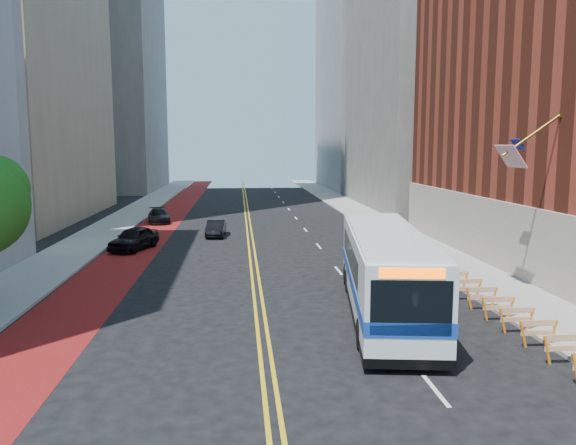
# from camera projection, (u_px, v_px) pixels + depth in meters

# --- Properties ---
(ground) EXTENTS (160.00, 160.00, 0.00)m
(ground) POSITION_uv_depth(u_px,v_px,m) (267.00, 369.00, 17.87)
(ground) COLOR black
(ground) RESTS_ON ground
(sidewalk_left) EXTENTS (4.00, 140.00, 0.15)m
(sidewalk_left) POSITION_uv_depth(u_px,v_px,m) (104.00, 232.00, 46.44)
(sidewalk_left) COLOR gray
(sidewalk_left) RESTS_ON ground
(sidewalk_right) EXTENTS (4.00, 140.00, 0.15)m
(sidewalk_right) POSITION_uv_depth(u_px,v_px,m) (388.00, 228.00, 48.52)
(sidewalk_right) COLOR gray
(sidewalk_right) RESTS_ON ground
(bus_lane_paint) EXTENTS (3.60, 140.00, 0.01)m
(bus_lane_paint) POSITION_uv_depth(u_px,v_px,m) (152.00, 232.00, 46.79)
(bus_lane_paint) COLOR #62120E
(bus_lane_paint) RESTS_ON ground
(center_line_inner) EXTENTS (0.14, 140.00, 0.01)m
(center_line_inner) POSITION_uv_depth(u_px,v_px,m) (247.00, 231.00, 47.47)
(center_line_inner) COLOR gold
(center_line_inner) RESTS_ON ground
(center_line_outer) EXTENTS (0.14, 140.00, 0.01)m
(center_line_outer) POSITION_uv_depth(u_px,v_px,m) (251.00, 230.00, 47.50)
(center_line_outer) COLOR gold
(center_line_outer) RESTS_ON ground
(lane_dashes) EXTENTS (0.14, 98.20, 0.01)m
(lane_dashes) POSITION_uv_depth(u_px,v_px,m) (296.00, 218.00, 55.80)
(lane_dashes) COLOR silver
(lane_dashes) RESTS_ON ground
(midrise_right_near) EXTENTS (18.00, 26.00, 40.00)m
(midrise_right_near) POSITION_uv_depth(u_px,v_px,m) (444.00, 33.00, 64.58)
(midrise_right_near) COLOR slate
(midrise_right_near) RESTS_ON ground
(midrise_right_far) EXTENTS (20.00, 28.00, 55.00)m
(midrise_right_far) POSITION_uv_depth(u_px,v_px,m) (387.00, 23.00, 93.28)
(midrise_right_far) COLOR gray
(midrise_right_far) RESTS_ON ground
(construction_barriers) EXTENTS (1.42, 10.91, 1.00)m
(construction_barriers) POSITION_uv_depth(u_px,v_px,m) (507.00, 310.00, 22.00)
(construction_barriers) COLOR orange
(construction_barriers) RESTS_ON ground
(transit_bus) EXTENTS (4.63, 13.34, 3.59)m
(transit_bus) POSITION_uv_depth(u_px,v_px,m) (385.00, 270.00, 23.65)
(transit_bus) COLOR silver
(transit_bus) RESTS_ON ground
(car_a) EXTENTS (3.25, 5.00, 1.58)m
(car_a) POSITION_uv_depth(u_px,v_px,m) (134.00, 238.00, 38.57)
(car_a) COLOR black
(car_a) RESTS_ON ground
(car_b) EXTENTS (1.58, 3.99, 1.29)m
(car_b) POSITION_uv_depth(u_px,v_px,m) (216.00, 228.00, 44.42)
(car_b) COLOR black
(car_b) RESTS_ON ground
(car_c) EXTENTS (2.69, 4.73, 1.29)m
(car_c) POSITION_uv_depth(u_px,v_px,m) (159.00, 216.00, 52.38)
(car_c) COLOR black
(car_c) RESTS_ON ground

